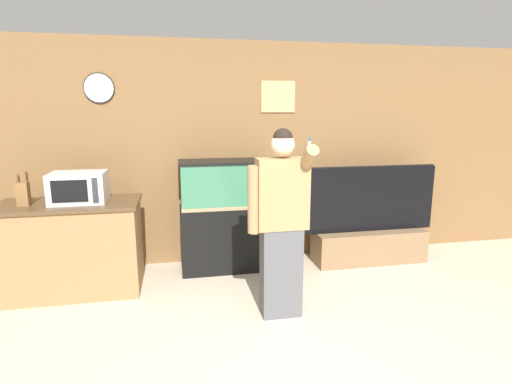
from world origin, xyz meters
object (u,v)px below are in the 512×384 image
tv_on_stand (369,234)px  person_standing (281,222)px  aquarium_on_stand (228,215)px  microwave (79,187)px  knife_block (23,193)px  counter_island (72,247)px

tv_on_stand → person_standing: person_standing is taller
aquarium_on_stand → person_standing: person_standing is taller
microwave → knife_block: 0.49m
microwave → knife_block: (-0.48, -0.05, -0.03)m
microwave → tv_on_stand: (3.21, 0.19, -0.73)m
knife_block → tv_on_stand: bearing=3.7°
person_standing → tv_on_stand: bearing=37.3°
aquarium_on_stand → person_standing: (0.32, -1.17, 0.24)m
counter_island → person_standing: 2.16m
tv_on_stand → microwave: bearing=-176.7°
counter_island → tv_on_stand: bearing=3.2°
person_standing → knife_block: bearing=160.5°
aquarium_on_stand → person_standing: size_ratio=0.76×
counter_island → knife_block: bearing=-171.1°
microwave → person_standing: size_ratio=0.31×
aquarium_on_stand → person_standing: bearing=-74.8°
counter_island → microwave: microwave is taller
aquarium_on_stand → microwave: bearing=-168.5°
person_standing → counter_island: bearing=155.8°
counter_island → tv_on_stand: 3.33m
tv_on_stand → person_standing: (-1.39, -1.06, 0.53)m
knife_block → person_standing: (2.30, -0.81, -0.18)m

